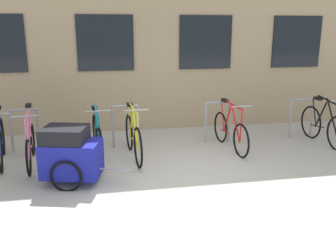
# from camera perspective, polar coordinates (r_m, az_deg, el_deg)

# --- Properties ---
(ground_plane) EXTENTS (42.00, 42.00, 0.00)m
(ground_plane) POSITION_cam_1_polar(r_m,az_deg,el_deg) (5.96, 2.91, -10.06)
(ground_plane) COLOR #B2ADA0
(storefront_building) EXTENTS (28.00, 7.81, 5.72)m
(storefront_building) POSITION_cam_1_polar(r_m,az_deg,el_deg) (12.45, -4.60, 15.92)
(storefront_building) COLOR tan
(storefront_building) RESTS_ON ground
(bike_rack) EXTENTS (6.58, 0.05, 0.92)m
(bike_rack) POSITION_cam_1_polar(r_m,az_deg,el_deg) (7.56, 0.75, -0.40)
(bike_rack) COLOR gray
(bike_rack) RESTS_ON ground
(bicycle_red) EXTENTS (0.44, 1.71, 1.03)m
(bicycle_red) POSITION_cam_1_polar(r_m,az_deg,el_deg) (7.47, 9.97, -2.14)
(bicycle_red) COLOR black
(bicycle_red) RESTS_ON ground
(bicycle_black) EXTENTS (0.44, 1.72, 1.07)m
(bicycle_black) POSITION_cam_1_polar(r_m,az_deg,el_deg) (8.38, 23.82, -1.22)
(bicycle_black) COLOR black
(bicycle_black) RESTS_ON ground
(bicycle_yellow) EXTENTS (0.44, 1.76, 1.07)m
(bicycle_yellow) POSITION_cam_1_polar(r_m,az_deg,el_deg) (6.88, -5.62, -3.15)
(bicycle_yellow) COLOR black
(bicycle_yellow) RESTS_ON ground
(bicycle_pink) EXTENTS (0.44, 1.70, 1.08)m
(bicycle_pink) POSITION_cam_1_polar(r_m,az_deg,el_deg) (7.01, -21.28, -4.01)
(bicycle_pink) COLOR black
(bicycle_pink) RESTS_ON ground
(bicycle_blue) EXTENTS (0.51, 1.74, 1.06)m
(bicycle_blue) POSITION_cam_1_polar(r_m,az_deg,el_deg) (7.29, -25.31, -3.48)
(bicycle_blue) COLOR black
(bicycle_blue) RESTS_ON ground
(bicycle_teal) EXTENTS (0.44, 1.79, 1.05)m
(bicycle_teal) POSITION_cam_1_polar(r_m,az_deg,el_deg) (7.01, -11.31, -3.10)
(bicycle_teal) COLOR black
(bicycle_teal) RESTS_ON ground
(bike_trailer) EXTENTS (1.48, 0.80, 0.95)m
(bike_trailer) POSITION_cam_1_polar(r_m,az_deg,el_deg) (5.92, -15.42, -5.64)
(bike_trailer) COLOR navy
(bike_trailer) RESTS_ON ground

